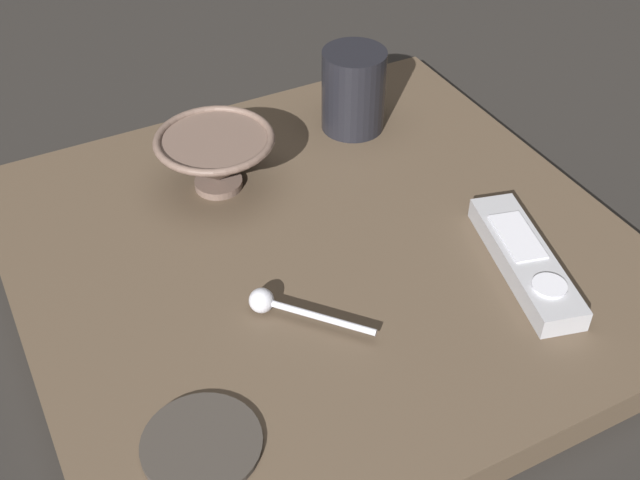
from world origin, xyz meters
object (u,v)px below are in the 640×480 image
object	(u,v)px
cereal_bowl	(216,158)
coffee_mug	(354,90)
teaspoon	(276,304)
tv_remote_near	(525,260)
drink_coaster	(202,444)

from	to	relation	value
cereal_bowl	coffee_mug	world-z (taller)	coffee_mug
coffee_mug	cereal_bowl	bearing A→B (deg)	11.37
coffee_mug	teaspoon	distance (m)	0.31
tv_remote_near	cereal_bowl	bearing A→B (deg)	-50.78
teaspoon	drink_coaster	xyz separation A→B (m)	(0.11, 0.10, -0.01)
teaspoon	drink_coaster	distance (m)	0.15
teaspoon	tv_remote_near	distance (m)	0.23
cereal_bowl	coffee_mug	size ratio (longest dim) A/B	1.30
cereal_bowl	teaspoon	world-z (taller)	cereal_bowl
tv_remote_near	coffee_mug	bearing A→B (deg)	-85.49
teaspoon	tv_remote_near	bearing A→B (deg)	166.68
coffee_mug	tv_remote_near	bearing A→B (deg)	94.51
drink_coaster	cereal_bowl	bearing A→B (deg)	-114.27
cereal_bowl	teaspoon	size ratio (longest dim) A/B	1.33
coffee_mug	teaspoon	xyz separation A→B (m)	(0.21, 0.23, -0.04)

